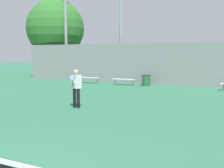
# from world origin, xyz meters

# --- Properties ---
(tennis_player) EXTENTS (0.57, 0.41, 1.69)m
(tennis_player) POSITION_xyz_m (-2.34, 7.26, 0.96)
(tennis_player) COLOR black
(tennis_player) RESTS_ON ground_plane
(bench_courtside_near) EXTENTS (1.82, 0.40, 0.46)m
(bench_courtside_near) POSITION_xyz_m (-3.70, 15.87, 0.42)
(bench_courtside_near) COLOR silver
(bench_courtside_near) RESTS_ON ground_plane
(bench_courtside_far) EXTENTS (1.91, 0.40, 0.46)m
(bench_courtside_far) POSITION_xyz_m (-6.82, 15.87, 0.42)
(bench_courtside_far) COLOR silver
(bench_courtside_far) RESTS_ON ground_plane
(light_pole_near_left) EXTENTS (0.90, 0.60, 11.48)m
(light_pole_near_left) POSITION_xyz_m (-4.77, 17.79, 6.56)
(light_pole_near_left) COLOR #939399
(light_pole_near_left) RESTS_ON ground_plane
(light_pole_far_right) EXTENTS (0.90, 0.60, 11.25)m
(light_pole_far_right) POSITION_xyz_m (-10.08, 17.51, 6.46)
(light_pole_far_right) COLOR #939399
(light_pole_far_right) RESTS_ON ground_plane
(trash_bin) EXTENTS (0.64, 0.64, 0.83)m
(trash_bin) POSITION_xyz_m (-2.01, 16.13, 0.41)
(trash_bin) COLOR #235B33
(trash_bin) RESTS_ON ground_plane
(back_fence) EXTENTS (27.09, 0.06, 3.16)m
(back_fence) POSITION_xyz_m (0.00, 16.87, 1.58)
(back_fence) COLOR gray
(back_fence) RESTS_ON ground_plane
(tree_green_broad) EXTENTS (5.71, 5.71, 7.72)m
(tree_green_broad) POSITION_xyz_m (-12.56, 19.27, 4.85)
(tree_green_broad) COLOR brown
(tree_green_broad) RESTS_ON ground_plane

